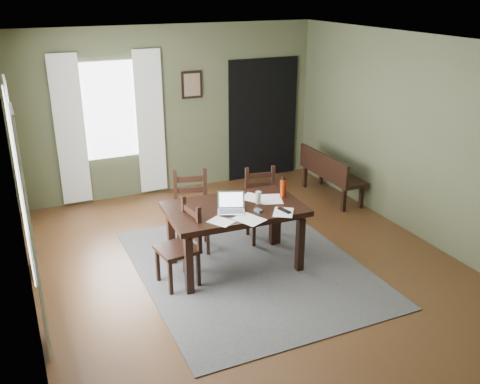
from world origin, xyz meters
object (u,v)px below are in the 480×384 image
water_bottle (283,188)px  bench (329,171)px  chair_back_left (192,212)px  chair_back_right (262,206)px  laptop (231,206)px  dining_table (235,214)px  chair_end (181,245)px

water_bottle → bench: bearing=41.1°
chair_back_left → chair_back_right: chair_back_left is taller
chair_back_left → laptop: bearing=-59.3°
dining_table → chair_end: size_ratio=1.66×
bench → laptop: (-2.40, -1.56, 0.42)m
dining_table → chair_end: chair_end is taller
chair_back_left → water_bottle: 1.26m
chair_back_left → dining_table: bearing=-51.1°
bench → water_bottle: (-1.64, -1.43, 0.48)m
bench → water_bottle: bearing=131.1°
chair_end → laptop: 0.73m
chair_back_left → chair_end: bearing=-101.4°
dining_table → water_bottle: water_bottle is taller
chair_back_right → bench: 1.87m
chair_end → laptop: size_ratio=2.56×
chair_end → bench: (3.02, 1.56, -0.03)m
chair_back_left → bench: 2.72m
bench → water_bottle: size_ratio=5.11×
dining_table → chair_end: (-0.71, -0.09, -0.23)m
dining_table → laptop: laptop is taller
dining_table → chair_back_left: bearing=115.3°
laptop → water_bottle: 0.77m
dining_table → chair_back_right: bearing=43.7°
chair_end → dining_table: bearing=89.5°
dining_table → water_bottle: bearing=5.3°
dining_table → chair_back_right: size_ratio=1.68×
water_bottle → chair_end: bearing=-174.9°
water_bottle → chair_back_right: bearing=90.5°
chair_end → laptop: (0.62, -0.01, 0.38)m
water_bottle → chair_back_left: bearing=145.2°
chair_end → laptop: laptop is taller
laptop → dining_table: bearing=69.7°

